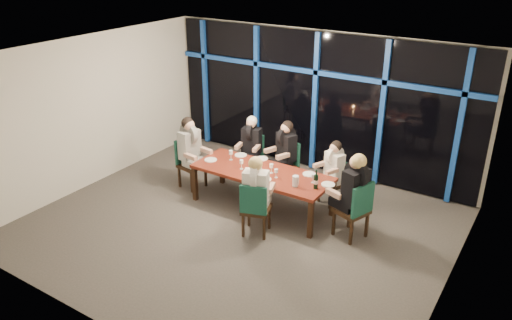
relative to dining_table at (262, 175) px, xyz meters
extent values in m
plane|color=#544E4A|center=(0.00, -0.80, -0.68)|extent=(7.00, 7.00, 0.00)
cube|color=silver|center=(0.00, 2.20, 0.82)|extent=(7.00, 0.04, 3.00)
cube|color=silver|center=(0.00, -3.80, 0.82)|extent=(7.00, 0.04, 3.00)
cube|color=silver|center=(-3.50, -0.80, 0.82)|extent=(0.04, 6.00, 3.00)
cube|color=silver|center=(3.50, -0.80, 0.82)|extent=(0.04, 6.00, 3.00)
cube|color=white|center=(0.00, -0.80, 2.32)|extent=(7.00, 6.00, 0.04)
cube|color=black|center=(0.00, 2.14, 0.82)|extent=(6.86, 0.04, 2.94)
cube|color=#133F97|center=(-2.90, 2.09, 0.82)|extent=(0.10, 0.10, 2.94)
cube|color=#133F97|center=(-1.45, 2.09, 0.82)|extent=(0.10, 0.10, 2.94)
cube|color=#133F97|center=(0.00, 2.09, 0.82)|extent=(0.10, 0.10, 2.94)
cube|color=#133F97|center=(1.45, 2.09, 0.82)|extent=(0.10, 0.10, 2.94)
cube|color=#133F97|center=(2.90, 2.09, 0.82)|extent=(0.10, 0.10, 2.94)
cube|color=#133F97|center=(0.00, 2.09, 1.48)|extent=(6.86, 0.10, 0.10)
cube|color=#FF2D14|center=(1.10, 2.45, 1.47)|extent=(0.60, 0.05, 0.35)
cube|color=maroon|center=(0.00, 0.00, 0.04)|extent=(2.60, 1.00, 0.06)
cube|color=#311C10|center=(-1.24, -0.44, -0.34)|extent=(0.08, 0.08, 0.69)
cube|color=#311C10|center=(1.24, -0.44, -0.34)|extent=(0.08, 0.08, 0.69)
cube|color=#311C10|center=(-1.24, 0.44, -0.34)|extent=(0.08, 0.08, 0.69)
cube|color=#311C10|center=(1.24, 0.44, -0.34)|extent=(0.08, 0.08, 0.69)
cube|color=black|center=(-0.85, 0.94, -0.25)|extent=(0.51, 0.51, 0.06)
cube|color=#1B5845|center=(-0.89, 1.13, 0.01)|extent=(0.43, 0.14, 0.48)
cube|color=black|center=(-0.99, 0.74, -0.48)|extent=(0.05, 0.05, 0.40)
cube|color=black|center=(-0.65, 0.81, -0.48)|extent=(0.05, 0.05, 0.40)
cube|color=black|center=(-1.06, 1.08, -0.48)|extent=(0.05, 0.05, 0.40)
cube|color=black|center=(-0.72, 1.15, -0.48)|extent=(0.05, 0.05, 0.40)
cube|color=black|center=(-0.09, 0.99, -0.24)|extent=(0.58, 0.58, 0.06)
cube|color=#1B5845|center=(-0.01, 1.17, 0.03)|extent=(0.43, 0.22, 0.49)
cube|color=black|center=(-0.32, 0.89, -0.47)|extent=(0.05, 0.05, 0.41)
cube|color=black|center=(0.01, 0.76, -0.47)|extent=(0.05, 0.05, 0.41)
cube|color=black|center=(-0.18, 1.22, -0.47)|extent=(0.05, 0.05, 0.41)
cube|color=black|center=(0.15, 1.08, -0.47)|extent=(0.05, 0.05, 0.41)
cube|color=black|center=(1.03, 0.85, -0.28)|extent=(0.53, 0.53, 0.05)
cube|color=#1B5845|center=(1.10, 1.02, -0.04)|extent=(0.38, 0.21, 0.45)
cube|color=black|center=(0.81, 0.77, -0.49)|extent=(0.05, 0.05, 0.38)
cube|color=black|center=(1.11, 0.64, -0.49)|extent=(0.05, 0.05, 0.38)
cube|color=black|center=(0.94, 1.07, -0.49)|extent=(0.05, 0.05, 0.38)
cube|color=black|center=(1.24, 0.93, -0.49)|extent=(0.05, 0.05, 0.38)
cube|color=black|center=(-1.65, -0.02, -0.21)|extent=(0.53, 0.53, 0.06)
cube|color=#1B5845|center=(-1.85, 0.01, 0.07)|extent=(0.12, 0.47, 0.52)
cube|color=black|center=(-1.49, -0.24, -0.46)|extent=(0.05, 0.05, 0.44)
cube|color=black|center=(-1.43, 0.13, -0.46)|extent=(0.05, 0.05, 0.44)
cube|color=black|center=(-1.86, -0.18, -0.46)|extent=(0.05, 0.05, 0.44)
cube|color=black|center=(-1.80, 0.19, -0.46)|extent=(0.05, 0.05, 0.44)
cube|color=black|center=(1.79, -0.03, -0.20)|extent=(0.62, 0.62, 0.06)
cube|color=#1B5845|center=(1.99, -0.10, 0.10)|extent=(0.21, 0.48, 0.54)
cube|color=black|center=(1.67, 0.21, -0.45)|extent=(0.06, 0.06, 0.45)
cube|color=black|center=(1.54, -0.15, -0.45)|extent=(0.06, 0.06, 0.45)
cube|color=black|center=(2.04, 0.09, -0.45)|extent=(0.06, 0.06, 0.45)
cube|color=black|center=(1.91, -0.28, -0.45)|extent=(0.06, 0.06, 0.45)
cube|color=black|center=(0.40, -0.81, -0.22)|extent=(0.57, 0.57, 0.06)
cube|color=#1B5845|center=(0.46, -1.00, 0.05)|extent=(0.45, 0.19, 0.51)
cube|color=black|center=(0.52, -0.58, -0.47)|extent=(0.05, 0.05, 0.43)
cube|color=black|center=(0.17, -0.69, -0.47)|extent=(0.05, 0.05, 0.43)
cube|color=black|center=(0.63, -0.92, -0.47)|extent=(0.05, 0.05, 0.43)
cube|color=black|center=(0.28, -1.04, -0.47)|extent=(0.05, 0.05, 0.43)
cube|color=black|center=(-0.83, 0.83, -0.15)|extent=(0.42, 0.47, 0.13)
cube|color=black|center=(-0.86, 0.98, 0.16)|extent=(0.42, 0.31, 0.54)
cylinder|color=black|center=(-0.86, 0.98, 0.38)|extent=(0.18, 0.41, 0.40)
sphere|color=tan|center=(-0.86, 0.96, 0.55)|extent=(0.20, 0.20, 0.20)
sphere|color=silver|center=(-0.87, 1.00, 0.58)|extent=(0.22, 0.22, 0.22)
cube|color=tan|center=(-1.00, 0.71, 0.11)|extent=(0.13, 0.30, 0.08)
cube|color=tan|center=(-0.63, 0.79, 0.11)|extent=(0.13, 0.30, 0.08)
cube|color=black|center=(-0.13, 0.88, -0.14)|extent=(0.49, 0.52, 0.14)
cube|color=black|center=(-0.07, 1.02, 0.19)|extent=(0.46, 0.37, 0.55)
cylinder|color=black|center=(-0.07, 1.02, 0.40)|extent=(0.25, 0.42, 0.41)
sphere|color=tan|center=(-0.08, 1.01, 0.58)|extent=(0.21, 0.21, 0.21)
sphere|color=black|center=(-0.06, 1.04, 0.61)|extent=(0.23, 0.23, 0.23)
cube|color=tan|center=(-0.34, 0.88, 0.11)|extent=(0.19, 0.30, 0.08)
cube|color=tan|center=(0.02, 0.73, 0.11)|extent=(0.19, 0.30, 0.08)
cube|color=white|center=(0.98, 0.76, -0.19)|extent=(0.45, 0.47, 0.13)
cube|color=white|center=(1.04, 0.89, 0.10)|extent=(0.41, 0.34, 0.50)
cylinder|color=white|center=(1.04, 0.89, 0.30)|extent=(0.24, 0.38, 0.38)
sphere|color=tan|center=(1.03, 0.87, 0.46)|extent=(0.19, 0.19, 0.19)
sphere|color=black|center=(1.05, 0.90, 0.49)|extent=(0.21, 0.21, 0.21)
cube|color=tan|center=(0.79, 0.76, 0.10)|extent=(0.18, 0.27, 0.07)
cube|color=tan|center=(1.11, 0.62, 0.10)|extent=(0.18, 0.27, 0.07)
cube|color=black|center=(-1.52, -0.04, -0.11)|extent=(0.49, 0.44, 0.15)
cube|color=black|center=(-1.69, -0.02, 0.23)|extent=(0.31, 0.45, 0.58)
cylinder|color=black|center=(-1.69, -0.02, 0.46)|extent=(0.45, 0.17, 0.44)
sphere|color=tan|center=(-1.67, -0.02, 0.65)|extent=(0.22, 0.22, 0.22)
sphere|color=black|center=(-1.71, -0.01, 0.68)|extent=(0.24, 0.24, 0.24)
cube|color=tan|center=(-1.47, -0.26, 0.11)|extent=(0.32, 0.13, 0.08)
cube|color=tan|center=(-1.41, 0.15, 0.11)|extent=(0.32, 0.13, 0.08)
cube|color=black|center=(1.67, 0.01, -0.09)|extent=(0.56, 0.52, 0.15)
cube|color=black|center=(1.83, -0.05, 0.27)|extent=(0.39, 0.49, 0.61)
cylinder|color=black|center=(1.83, -0.05, 0.51)|extent=(0.46, 0.25, 0.45)
sphere|color=tan|center=(1.81, -0.04, 0.70)|extent=(0.23, 0.23, 0.23)
sphere|color=tan|center=(1.85, -0.05, 0.74)|extent=(0.25, 0.25, 0.25)
cube|color=tan|center=(1.65, 0.24, 0.11)|extent=(0.34, 0.19, 0.09)
cube|color=tan|center=(1.51, -0.17, 0.11)|extent=(0.34, 0.19, 0.09)
cube|color=white|center=(0.36, -0.69, -0.12)|extent=(0.48, 0.52, 0.14)
cube|color=white|center=(0.41, -0.84, 0.21)|extent=(0.46, 0.36, 0.57)
cylinder|color=white|center=(0.41, -0.84, 0.44)|extent=(0.23, 0.44, 0.43)
sphere|color=tan|center=(0.40, -0.82, 0.62)|extent=(0.21, 0.21, 0.21)
sphere|color=tan|center=(0.41, -0.86, 0.65)|extent=(0.23, 0.23, 0.23)
cube|color=tan|center=(0.53, -0.55, 0.11)|extent=(0.17, 0.32, 0.08)
cube|color=tan|center=(0.14, -0.67, 0.11)|extent=(0.17, 0.32, 0.08)
cylinder|color=white|center=(-0.74, 0.39, 0.08)|extent=(0.24, 0.24, 0.01)
cylinder|color=white|center=(-0.30, 0.47, 0.08)|extent=(0.24, 0.24, 0.01)
cylinder|color=white|center=(0.80, 0.34, 0.08)|extent=(0.24, 0.24, 0.01)
cylinder|color=white|center=(-1.09, -0.11, 0.08)|extent=(0.24, 0.24, 0.01)
cylinder|color=white|center=(1.26, 0.15, 0.08)|extent=(0.24, 0.24, 0.01)
cylinder|color=white|center=(0.23, -0.27, 0.08)|extent=(0.24, 0.24, 0.01)
cylinder|color=black|center=(1.14, -0.09, 0.19)|extent=(0.07, 0.07, 0.25)
cylinder|color=black|center=(1.14, -0.09, 0.36)|extent=(0.03, 0.03, 0.09)
cylinder|color=silver|center=(1.14, -0.09, 0.19)|extent=(0.08, 0.08, 0.07)
cylinder|color=silver|center=(0.80, -0.20, 0.16)|extent=(0.11, 0.11, 0.19)
cylinder|color=silver|center=(0.86, -0.20, 0.18)|extent=(0.02, 0.02, 0.14)
cylinder|color=#FFA34C|center=(-0.03, -0.14, 0.08)|extent=(0.05, 0.05, 0.03)
cylinder|color=white|center=(-0.37, -0.12, 0.07)|extent=(0.07, 0.07, 0.01)
cylinder|color=white|center=(-0.37, -0.12, 0.13)|extent=(0.01, 0.01, 0.10)
cylinder|color=white|center=(-0.37, -0.12, 0.22)|extent=(0.07, 0.07, 0.07)
cylinder|color=white|center=(0.18, 0.03, 0.07)|extent=(0.07, 0.07, 0.01)
cylinder|color=white|center=(0.18, 0.03, 0.13)|extent=(0.01, 0.01, 0.10)
cylinder|color=white|center=(0.18, 0.03, 0.21)|extent=(0.07, 0.07, 0.07)
cylinder|color=white|center=(0.35, -0.09, 0.07)|extent=(0.06, 0.06, 0.01)
cylinder|color=white|center=(0.35, -0.09, 0.12)|extent=(0.01, 0.01, 0.09)
cylinder|color=white|center=(0.35, -0.09, 0.20)|extent=(0.06, 0.06, 0.07)
cylinder|color=white|center=(-0.78, 0.12, 0.07)|extent=(0.07, 0.07, 0.01)
cylinder|color=white|center=(-0.78, 0.12, 0.13)|extent=(0.01, 0.01, 0.11)
cylinder|color=white|center=(-0.78, 0.12, 0.22)|extent=(0.07, 0.07, 0.08)
cylinder|color=silver|center=(1.00, 0.09, 0.07)|extent=(0.06, 0.06, 0.01)
cylinder|color=silver|center=(1.00, 0.09, 0.12)|extent=(0.01, 0.01, 0.09)
cylinder|color=silver|center=(1.00, 0.09, 0.20)|extent=(0.06, 0.06, 0.06)
camera|label=1|loc=(4.37, -7.02, 3.96)|focal=35.00mm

